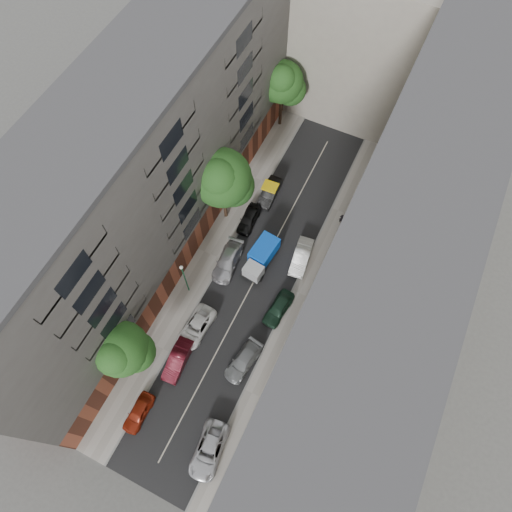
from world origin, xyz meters
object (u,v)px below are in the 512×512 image
Objects in this scene: car_left_0 at (139,412)px; car_right_3 at (301,257)px; car_right_1 at (243,361)px; tree_mid at (222,180)px; car_right_2 at (279,308)px; car_left_1 at (178,360)px; car_left_2 at (196,327)px; car_left_5 at (270,192)px; lamp_post at (184,276)px; tree_near at (122,351)px; pedestrian at (342,219)px; tarp_truck at (261,257)px; car_left_3 at (228,261)px; car_right_0 at (209,450)px; tree_far at (283,84)px; car_left_4 at (249,219)px.

car_left_0 is 21.75m from car_right_3.
tree_mid reaches higher than car_right_1.
car_right_1 is 1.07× the size of car_right_2.
car_left_1 reaches higher than car_left_2.
lamp_post reaches higher than car_left_5.
tree_near is (-3.46, -2.07, 4.56)m from car_left_1.
tree_near is 26.32m from pedestrian.
tarp_truck is at bearing 74.30° from car_left_1.
tree_mid is (-8.94, 13.69, 6.19)m from car_right_1.
car_left_3 is at bearing -143.74° from tarp_truck.
tarp_truck is 1.09× the size of car_left_2.
car_left_2 is at bearing 84.47° from car_left_0.
pedestrian is (8.33, 17.46, 0.24)m from car_left_2.
car_right_2 reaches higher than car_right_0.
tree_far reaches higher than car_left_2.
car_left_4 is at bearing 123.66° from car_right_1.
car_left_3 is 0.91× the size of lamp_post.
car_left_4 is 15.58m from car_right_1.
car_left_3 is 1.13× the size of car_right_1.
car_left_5 reaches higher than car_right_1.
car_right_3 is 3.02× the size of pedestrian.
car_left_0 is (-3.32, -18.52, -0.62)m from tarp_truck.
car_right_2 is 0.46× the size of tree_far.
tarp_truck is 19.82m from tree_far.
car_left_1 reaches higher than car_left_0.
car_right_3 is 0.81× the size of lamp_post.
tree_near is 18.43m from tree_mid.
tree_near is at bearing -105.17° from tarp_truck.
car_right_3 reaches higher than car_right_0.
tree_near reaches higher than car_left_0.
tree_far reaches higher than car_left_3.
tree_far is at bearing 113.76° from car_right_3.
car_left_4 is 0.72× the size of lamp_post.
tarp_truck is 18.93m from car_right_0.
car_right_1 is 0.81× the size of lamp_post.
tree_near is at bearing -101.01° from car_left_5.
tree_far is (-2.70, 36.68, 5.81)m from car_left_0.
car_left_4 is 0.44× the size of tree_far.
tree_mid reaches higher than car_left_1.
car_right_0 is at bearing -72.88° from car_left_3.
car_left_0 is at bearing -85.78° from tree_far.
car_right_1 is at bearing -91.11° from car_right_2.
car_right_3 is 20.12m from tree_near.
car_left_3 reaches higher than car_left_0.
car_right_1 is (6.40, -14.20, -0.03)m from car_left_4.
car_left_4 is (-3.32, 3.88, -0.58)m from tarp_truck.
car_right_0 is (6.57, -26.53, -0.01)m from car_left_5.
lamp_post is at bearing -122.03° from car_left_3.
car_left_4 is (-0.80, 13.20, 0.03)m from car_left_2.
tarp_truck reaches higher than car_left_1.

